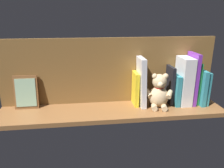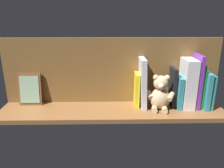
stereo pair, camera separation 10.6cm
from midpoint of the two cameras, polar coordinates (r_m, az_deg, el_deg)
name	(u,v)px [view 2 (the right image)]	position (r cm, az deg, el deg)	size (l,w,h in cm)	color
ground_plane	(112,111)	(111.62, 2.75, -6.98)	(111.98, 24.02, 2.20)	brown
shelf_back_panel	(112,71)	(114.53, 2.56, 3.42)	(111.98, 1.50, 34.31)	brown
book_0	(208,90)	(123.37, 26.08, -1.46)	(1.58, 12.47, 17.53)	teal
book_1	(204,89)	(121.86, 25.21, -1.33)	(2.21, 13.19, 18.47)	teal
book_2	(199,85)	(121.33, 24.16, -0.34)	(1.32, 10.89, 22.15)	green
book_3	(196,81)	(119.36, 23.51, 0.64)	(1.89, 11.90, 26.85)	purple
dictionary_thick_white	(188,83)	(117.75, 21.58, 0.12)	(5.81, 12.12, 24.76)	silver
book_4	(178,91)	(117.70, 19.26, -1.86)	(2.29, 11.73, 16.04)	teal
book_5	(173,87)	(117.16, 18.06, -0.81)	(1.72, 9.66, 19.96)	black
teddy_bear	(160,94)	(111.97, 15.12, -2.61)	(14.08, 12.60, 17.66)	#D1B284
book_6	(143,83)	(111.32, 10.71, 0.20)	(2.55, 11.54, 25.12)	silver
book_7	(137,90)	(113.12, 9.14, -1.51)	(1.98, 9.25, 17.30)	yellow
picture_frame_leaning	(30,89)	(119.08, -18.24, -1.35)	(11.65, 3.69, 16.88)	brown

